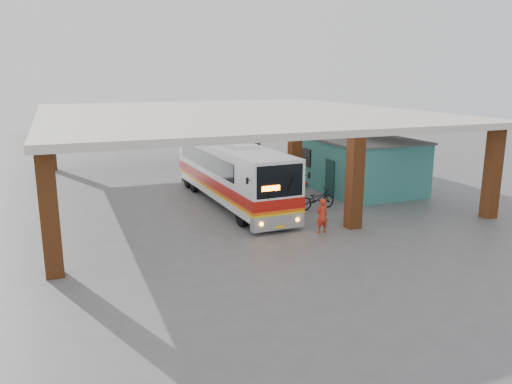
{
  "coord_description": "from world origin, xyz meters",
  "views": [
    {
      "loc": [
        -9.06,
        -21.36,
        6.72
      ],
      "look_at": [
        -0.49,
        0.0,
        1.29
      ],
      "focal_mm": 35.0,
      "sensor_mm": 36.0,
      "label": 1
    }
  ],
  "objects_px": {
    "pedestrian": "(322,216)",
    "red_chair": "(308,181)",
    "coach_bus": "(231,172)",
    "motorcycle": "(317,199)"
  },
  "relations": [
    {
      "from": "pedestrian",
      "to": "red_chair",
      "type": "relative_size",
      "value": 1.98
    },
    {
      "from": "coach_bus",
      "to": "pedestrian",
      "type": "bearing_deg",
      "value": -74.38
    },
    {
      "from": "pedestrian",
      "to": "red_chair",
      "type": "distance_m",
      "value": 9.33
    },
    {
      "from": "red_chair",
      "to": "motorcycle",
      "type": "bearing_deg",
      "value": -120.07
    },
    {
      "from": "pedestrian",
      "to": "red_chair",
      "type": "xyz_separation_m",
      "value": [
        3.77,
        8.52,
        -0.41
      ]
    },
    {
      "from": "motorcycle",
      "to": "pedestrian",
      "type": "distance_m",
      "value": 3.96
    },
    {
      "from": "coach_bus",
      "to": "red_chair",
      "type": "xyz_separation_m",
      "value": [
        5.75,
        2.25,
        -1.34
      ]
    },
    {
      "from": "coach_bus",
      "to": "motorcycle",
      "type": "height_order",
      "value": "coach_bus"
    },
    {
      "from": "pedestrian",
      "to": "red_chair",
      "type": "bearing_deg",
      "value": -115.39
    },
    {
      "from": "coach_bus",
      "to": "motorcycle",
      "type": "distance_m",
      "value": 4.7
    }
  ]
}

